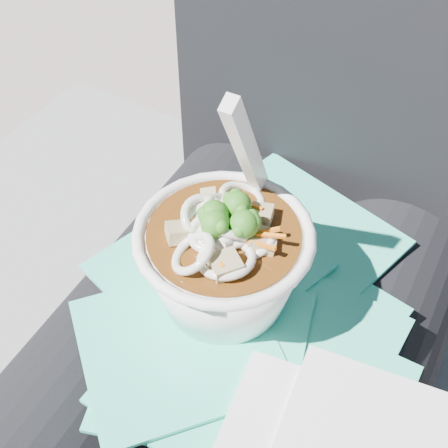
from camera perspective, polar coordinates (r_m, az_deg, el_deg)
The scene contains 5 objects.
stone_ledge at distance 0.92m, azimuth 4.20°, elevation -16.74°, with size 1.00×0.50×0.47m, color slate.
lap at distance 0.58m, azimuth -0.57°, elevation -14.85°, with size 0.34×0.48×0.15m.
person_body at distance 0.61m, azimuth 3.57°, elevation -7.16°, with size 0.34×0.94×1.02m.
plastic_bag at distance 0.52m, azimuth 1.92°, elevation -8.65°, with size 0.30×0.36×0.01m.
udon_bowl at distance 0.49m, azimuth 0.02°, elevation -2.89°, with size 0.17×0.17×0.19m.
Camera 1 is at (0.13, -0.24, 1.06)m, focal length 50.00 mm.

